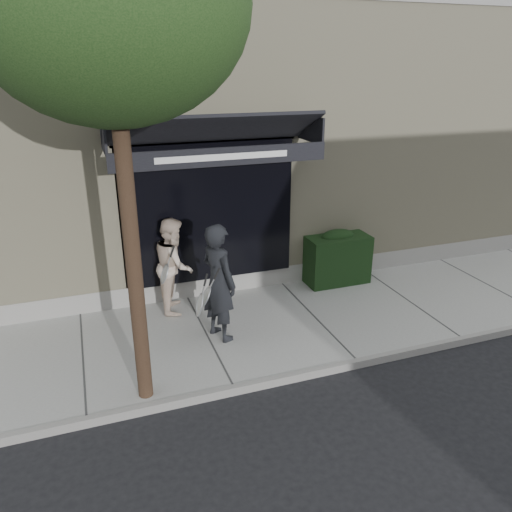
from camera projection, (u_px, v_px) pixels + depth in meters
name	position (u px, v px, depth m)	size (l,w,h in m)	color
ground	(313.00, 321.00, 9.11)	(80.00, 80.00, 0.00)	black
sidewalk	(313.00, 319.00, 9.09)	(20.00, 3.00, 0.12)	gray
curb	(357.00, 363.00, 7.73)	(20.00, 0.10, 0.14)	gray
building_facade	(231.00, 134.00, 12.46)	(14.30, 8.04, 5.64)	beige
hedge	(336.00, 257.00, 10.31)	(1.30, 0.70, 1.14)	black
street_tree	(109.00, 5.00, 5.16)	(3.00, 3.00, 6.28)	black
pedestrian_front	(219.00, 283.00, 8.04)	(0.87, 0.95, 1.98)	black
pedestrian_back	(174.00, 265.00, 9.03)	(0.84, 0.98, 1.76)	beige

